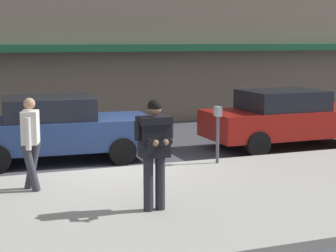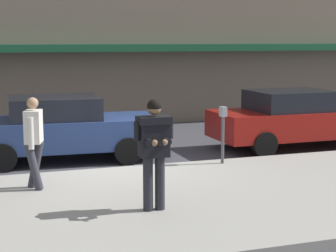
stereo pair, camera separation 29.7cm
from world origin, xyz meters
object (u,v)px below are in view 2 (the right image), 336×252
parked_sedan_mid (61,128)px  parked_sedan_far (294,118)px  man_texting_on_phone (154,143)px  pedestrian_in_light_coat (34,137)px  parking_meter (223,126)px

parked_sedan_mid → parked_sedan_far: 6.13m
parked_sedan_mid → man_texting_on_phone: (0.77, -4.92, 0.46)m
man_texting_on_phone → pedestrian_in_light_coat: man_texting_on_phone is taller
parked_sedan_far → man_texting_on_phone: bearing=-139.6°
parked_sedan_mid → pedestrian_in_light_coat: size_ratio=2.70×
man_texting_on_phone → pedestrian_in_light_coat: (-1.68, 1.98, -0.14)m
parked_sedan_far → man_texting_on_phone: (-5.35, -4.54, 0.46)m
man_texting_on_phone → parking_meter: size_ratio=1.42×
parked_sedan_mid → parked_sedan_far: (6.12, -0.38, 0.00)m
parked_sedan_far → parking_meter: 3.35m
parking_meter → man_texting_on_phone: bearing=-131.3°
parked_sedan_mid → pedestrian_in_light_coat: (-0.91, -2.94, 0.32)m
parked_sedan_mid → parked_sedan_far: size_ratio=1.02×
pedestrian_in_light_coat → parking_meter: bearing=11.5°
man_texting_on_phone → parking_meter: 3.77m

